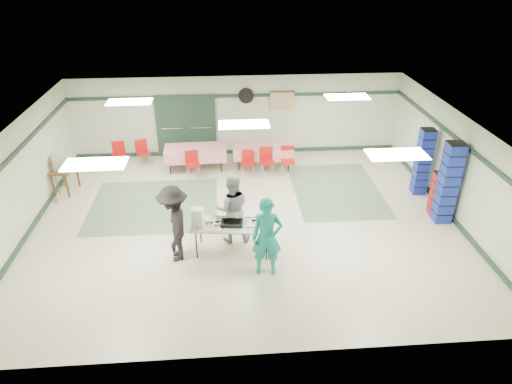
{
  "coord_description": "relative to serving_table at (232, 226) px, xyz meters",
  "views": [
    {
      "loc": [
        -0.5,
        -10.24,
        6.41
      ],
      "look_at": [
        0.26,
        -0.3,
        1.01
      ],
      "focal_mm": 32.0,
      "sensor_mm": 36.0,
      "label": 1
    }
  ],
  "objects": [
    {
      "name": "floor",
      "position": [
        0.37,
        1.35,
        -0.72
      ],
      "size": [
        11.0,
        11.0,
        0.0
      ],
      "primitive_type": "plane",
      "color": "beige",
      "rests_on": "ground"
    },
    {
      "name": "ceiling",
      "position": [
        0.37,
        1.35,
        1.98
      ],
      "size": [
        11.0,
        11.0,
        0.0
      ],
      "primitive_type": "plane",
      "rotation": [
        3.14,
        0.0,
        0.0
      ],
      "color": "silver",
      "rests_on": "wall_back"
    },
    {
      "name": "wall_back",
      "position": [
        0.37,
        5.85,
        0.63
      ],
      "size": [
        11.0,
        0.0,
        11.0
      ],
      "primitive_type": "plane",
      "rotation": [
        1.57,
        0.0,
        0.0
      ],
      "color": "beige",
      "rests_on": "floor"
    },
    {
      "name": "wall_front",
      "position": [
        0.37,
        -3.15,
        0.63
      ],
      "size": [
        11.0,
        0.0,
        11.0
      ],
      "primitive_type": "plane",
      "rotation": [
        -1.57,
        0.0,
        0.0
      ],
      "color": "beige",
      "rests_on": "floor"
    },
    {
      "name": "wall_left",
      "position": [
        -5.13,
        1.35,
        0.63
      ],
      "size": [
        0.0,
        9.0,
        9.0
      ],
      "primitive_type": "plane",
      "rotation": [
        1.57,
        0.0,
        1.57
      ],
      "color": "beige",
      "rests_on": "floor"
    },
    {
      "name": "wall_right",
      "position": [
        5.87,
        1.35,
        0.63
      ],
      "size": [
        0.0,
        9.0,
        9.0
      ],
      "primitive_type": "plane",
      "rotation": [
        1.57,
        0.0,
        -1.57
      ],
      "color": "beige",
      "rests_on": "floor"
    },
    {
      "name": "trim_back",
      "position": [
        0.37,
        5.82,
        1.33
      ],
      "size": [
        11.0,
        0.06,
        0.1
      ],
      "primitive_type": "cube",
      "color": "#1F3928",
      "rests_on": "wall_back"
    },
    {
      "name": "baseboard_back",
      "position": [
        0.37,
        5.82,
        -0.66
      ],
      "size": [
        11.0,
        0.06,
        0.12
      ],
      "primitive_type": "cube",
      "color": "#1F3928",
      "rests_on": "floor"
    },
    {
      "name": "trim_left",
      "position": [
        -5.1,
        1.35,
        1.33
      ],
      "size": [
        0.06,
        9.0,
        0.1
      ],
      "primitive_type": "cube",
      "rotation": [
        0.0,
        0.0,
        1.57
      ],
      "color": "#1F3928",
      "rests_on": "wall_back"
    },
    {
      "name": "baseboard_left",
      "position": [
        -5.1,
        1.35,
        -0.66
      ],
      "size": [
        0.06,
        9.0,
        0.12
      ],
      "primitive_type": "cube",
      "rotation": [
        0.0,
        0.0,
        1.57
      ],
      "color": "#1F3928",
      "rests_on": "floor"
    },
    {
      "name": "trim_right",
      "position": [
        5.84,
        1.35,
        1.33
      ],
      "size": [
        0.06,
        9.0,
        0.1
      ],
      "primitive_type": "cube",
      "rotation": [
        0.0,
        0.0,
        1.57
      ],
      "color": "#1F3928",
      "rests_on": "wall_back"
    },
    {
      "name": "baseboard_right",
      "position": [
        5.84,
        1.35,
        -0.66
      ],
      "size": [
        0.06,
        9.0,
        0.12
      ],
      "primitive_type": "cube",
      "rotation": [
        0.0,
        0.0,
        1.57
      ],
      "color": "#1F3928",
      "rests_on": "floor"
    },
    {
      "name": "green_patch_a",
      "position": [
        -2.13,
        2.35,
        -0.71
      ],
      "size": [
        3.5,
        3.0,
        0.01
      ],
      "primitive_type": "cube",
      "color": "slate",
      "rests_on": "floor"
    },
    {
      "name": "green_patch_b",
      "position": [
        3.17,
        2.85,
        -0.71
      ],
      "size": [
        2.5,
        3.5,
        0.01
      ],
      "primitive_type": "cube",
      "color": "slate",
      "rests_on": "floor"
    },
    {
      "name": "double_door_left",
      "position": [
        -1.83,
        5.79,
        0.33
      ],
      "size": [
        0.9,
        0.06,
        2.1
      ],
      "primitive_type": "cube",
      "color": "gray",
      "rests_on": "floor"
    },
    {
      "name": "double_door_right",
      "position": [
        -0.88,
        5.79,
        0.33
      ],
      "size": [
        0.9,
        0.06,
        2.1
      ],
      "primitive_type": "cube",
      "color": "gray",
      "rests_on": "floor"
    },
    {
      "name": "door_frame",
      "position": [
        -1.36,
        5.77,
        0.33
      ],
      "size": [
        2.0,
        0.03,
        2.15
      ],
      "primitive_type": "cube",
      "color": "#1F3928",
      "rests_on": "floor"
    },
    {
      "name": "wall_fan",
      "position": [
        0.67,
        5.79,
        1.33
      ],
      "size": [
        0.5,
        0.1,
        0.5
      ],
      "primitive_type": "cylinder",
      "rotation": [
        1.57,
        0.0,
        0.0
      ],
      "color": "black",
      "rests_on": "wall_back"
    },
    {
      "name": "scroll_banner",
      "position": [
        1.87,
        5.79,
        1.13
      ],
      "size": [
        0.8,
        0.02,
        0.6
      ],
      "primitive_type": "cube",
      "color": "tan",
      "rests_on": "wall_back"
    },
    {
      "name": "serving_table",
      "position": [
        0.0,
        0.0,
        0.0
      ],
      "size": [
        1.94,
        0.98,
        0.76
      ],
      "rotation": [
        0.0,
        0.0,
        -0.12
      ],
      "color": "#B1B1AC",
      "rests_on": "floor"
    },
    {
      "name": "sheet_tray_right",
      "position": [
        0.62,
        -0.01,
        0.06
      ],
      "size": [
        0.62,
        0.5,
        0.02
      ],
      "primitive_type": "cube",
      "rotation": [
        0.0,
        0.0,
        -0.12
      ],
      "color": "silver",
      "rests_on": "serving_table"
    },
    {
      "name": "sheet_tray_mid",
      "position": [
        -0.08,
        0.07,
        0.06
      ],
      "size": [
        0.65,
        0.53,
        0.02
      ],
      "primitive_type": "cube",
      "rotation": [
        0.0,
        0.0,
        -0.12
      ],
      "color": "silver",
      "rests_on": "serving_table"
    },
    {
      "name": "sheet_tray_left",
      "position": [
        -0.48,
        -0.09,
        0.06
      ],
      "size": [
        0.63,
        0.51,
        0.02
      ],
      "primitive_type": "cube",
      "rotation": [
        0.0,
        0.0,
        -0.12
      ],
      "color": "silver",
      "rests_on": "serving_table"
    },
    {
      "name": "baking_pan",
      "position": [
        -0.0,
        -0.02,
        0.08
      ],
      "size": [
        0.54,
        0.38,
        0.08
      ],
      "primitive_type": "cube",
      "rotation": [
        0.0,
        0.0,
        -0.12
      ],
      "color": "black",
      "rests_on": "serving_table"
    },
    {
      "name": "foam_box_stack",
      "position": [
        -0.78,
        0.06,
        0.25
      ],
      "size": [
        0.28,
        0.26,
        0.41
      ],
      "primitive_type": "cube",
      "rotation": [
        0.0,
        0.0,
        -0.12
      ],
      "color": "white",
      "rests_on": "serving_table"
    },
    {
      "name": "volunteer_teal",
      "position": [
        0.72,
        -0.83,
        0.2
      ],
      "size": [
        0.7,
        0.49,
        1.82
      ],
      "primitive_type": "imported",
      "rotation": [
        0.0,
        0.0,
        -0.08
      ],
      "color": "#148B80",
      "rests_on": "floor"
    },
    {
      "name": "volunteer_grey",
      "position": [
        0.02,
        0.5,
        0.17
      ],
      "size": [
        0.87,
        0.68,
        1.77
      ],
      "primitive_type": "imported",
      "rotation": [
        0.0,
        0.0,
        3.16
      ],
      "color": "#939398",
      "rests_on": "floor"
    },
    {
      "name": "volunteer_dark",
      "position": [
        -1.3,
        -0.15,
        0.21
      ],
      "size": [
        0.8,
        1.25,
        1.85
      ],
      "primitive_type": "imported",
      "rotation": [
        0.0,
        0.0,
        -1.47
      ],
      "color": "black",
      "rests_on": "floor"
    },
    {
      "name": "dining_table_a",
      "position": [
        1.16,
        4.65,
        -0.15
      ],
      "size": [
        1.98,
        1.02,
        0.77
      ],
      "rotation": [
        0.0,
        0.0,
        -0.09
      ],
      "color": "red",
      "rests_on": "floor"
    },
    {
      "name": "dining_table_b",
      "position": [
        -1.04,
        4.65,
        -0.15
      ],
      "size": [
        1.95,
        0.92,
        0.77
      ],
      "rotation": [
        0.0,
        0.0,
        0.03
      ],
      "color": "red",
      "rests_on": "floor"
    },
    {
      "name": "chair_a",
      "position": [
        1.19,
        4.08,
        -0.17
      ],
      "size": [
        0.45,
        0.45,
        0.9
      ],
      "rotation": [
        0.0,
        0.0,
        0.07
      ],
      "color": "red",
      "rests_on": "floor"
    },
    {
      "name": "chair_b",
      "position": [
        0.62,
        4.07,
        -0.21
      ],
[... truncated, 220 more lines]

